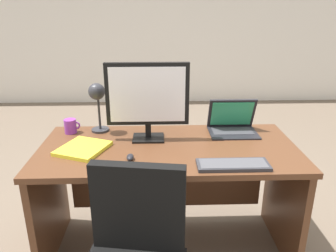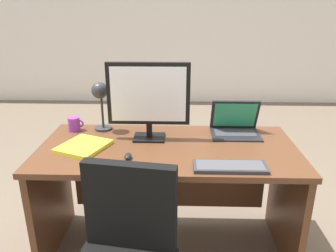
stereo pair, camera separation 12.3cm
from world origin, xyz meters
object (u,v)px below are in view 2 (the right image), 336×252
Objects in this scene: desk_lamp at (100,96)px; coffee_mug at (74,124)px; mouse at (128,156)px; laptop at (235,123)px; keyboard at (230,167)px; book at (84,146)px; monitor at (148,96)px; desk at (168,175)px.

desk_lamp is 3.17× the size of coffee_mug.
laptop is at bearing 32.58° from mouse.
keyboard is 1.10× the size of book.
mouse is at bearing -147.42° from laptop.
mouse is 0.32m from book.
monitor is at bearing -21.68° from desk_lamp.
mouse is at bearing -25.84° from book.
laptop is 1.09m from coffee_mug.
book is at bearing 164.05° from keyboard.
laptop is 0.79m from mouse.
book is at bearing -100.15° from desk_lamp.
keyboard is 1.14× the size of desk_lamp.
keyboard is (0.34, -0.33, 0.24)m from desk.
book is at bearing -64.27° from coffee_mug.
coffee_mug is at bearing -178.14° from desk_lamp.
mouse is 0.21× the size of desk_lamp.
keyboard is at bearing -41.23° from monitor.
laptop reaches higher than keyboard.
keyboard is 3.61× the size of coffee_mug.
desk is at bearing -24.60° from desk_lamp.
coffee_mug is (-1.09, 0.01, -0.02)m from laptop.
book is (-0.05, -0.29, -0.23)m from desk_lamp.
desk is 4.07× the size of keyboard.
monitor reaches higher than coffee_mug.
mouse reaches higher than keyboard.
monitor reaches higher than desk.
coffee_mug is at bearing 179.74° from laptop.
laptop is (0.44, 0.20, 0.29)m from desk.
desk is at bearing -31.79° from monitor.
desk is 0.53m from keyboard.
mouse is at bearing 169.66° from keyboard.
coffee_mug is (-0.65, 0.20, 0.27)m from desk.
laptop is 0.91× the size of book.
book is at bearing 154.16° from mouse.
monitor is (-0.12, 0.08, 0.51)m from desk.
laptop is at bearing -0.26° from coffee_mug.
monitor is 0.50m from book.
desk_lamp reaches higher than keyboard.
desk is at bearing -17.38° from coffee_mug.
coffee_mug is (-0.99, 0.53, 0.04)m from keyboard.
monitor is 1.51× the size of desk_lamp.
coffee_mug reaches higher than book.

